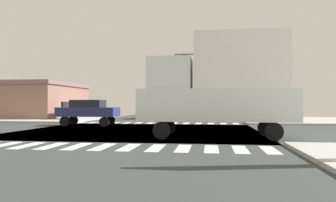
{
  "coord_description": "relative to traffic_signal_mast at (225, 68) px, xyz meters",
  "views": [
    {
      "loc": [
        4.21,
        -18.64,
        1.6
      ],
      "look_at": [
        0.46,
        9.4,
        1.85
      ],
      "focal_mm": 33.93,
      "sensor_mm": 36.0,
      "label": 1
    }
  ],
  "objects": [
    {
      "name": "crosswalk_far",
      "position": [
        -5.67,
        -0.08,
        -4.52
      ],
      "size": [
        13.5,
        2.0,
        0.01
      ],
      "color": "silver",
      "rests_on": "ground"
    },
    {
      "name": "street_lamp",
      "position": [
        2.37,
        9.3,
        0.95
      ],
      "size": [
        1.78,
        0.32,
        9.3
      ],
      "color": "gray",
      "rests_on": "ground"
    },
    {
      "name": "sedan_farside_1",
      "position": [
        -10.04,
        -3.88,
        -3.4
      ],
      "size": [
        4.3,
        1.8,
        1.88
      ],
      "rotation": [
        0.0,
        0.0,
        4.71
      ],
      "color": "black",
      "rests_on": "ground"
    },
    {
      "name": "traffic_signal_mast",
      "position": [
        0.0,
        0.0,
        0.0
      ],
      "size": [
        7.0,
        0.55,
        6.1
      ],
      "color": "gray",
      "rests_on": "ground"
    },
    {
      "name": "sedan_crossing_2",
      "position": [
        -7.42,
        7.51,
        -3.4
      ],
      "size": [
        1.8,
        4.3,
        1.88
      ],
      "rotation": [
        0.0,
        0.0,
        3.14
      ],
      "color": "black",
      "rests_on": "ground"
    },
    {
      "name": "crosswalk_near",
      "position": [
        -5.67,
        -14.68,
        -4.52
      ],
      "size": [
        13.5,
        2.0,
        0.01
      ],
      "color": "silver",
      "rests_on": "ground"
    },
    {
      "name": "ground",
      "position": [
        -5.42,
        -7.38,
        -4.55
      ],
      "size": [
        90.0,
        90.0,
        0.05
      ],
      "color": "#353C3C"
    },
    {
      "name": "suv_middle_3",
      "position": [
        -7.42,
        17.86,
        -3.13
      ],
      "size": [
        1.96,
        4.6,
        2.34
      ],
      "rotation": [
        0.0,
        0.0,
        3.14
      ],
      "color": "black",
      "rests_on": "ground"
    },
    {
      "name": "sidewalk_corner_nw",
      "position": [
        -18.42,
        4.62,
        -4.45
      ],
      "size": [
        12.0,
        12.0,
        0.14
      ],
      "color": "#ACB2AA",
      "rests_on": "ground"
    },
    {
      "name": "suv_trailing_2",
      "position": [
        -7.42,
        29.89,
        -3.13
      ],
      "size": [
        1.96,
        4.6,
        2.34
      ],
      "rotation": [
        0.0,
        0.0,
        3.14
      ],
      "color": "black",
      "rests_on": "ground"
    },
    {
      "name": "box_truck_nearside_1",
      "position": [
        -0.71,
        -10.88,
        -1.96
      ],
      "size": [
        7.2,
        2.4,
        4.85
      ],
      "rotation": [
        0.0,
        0.0,
        1.57
      ],
      "color": "black",
      "rests_on": "ground"
    },
    {
      "name": "bank_building",
      "position": [
        -21.87,
        6.99,
        -2.56
      ],
      "size": [
        12.84,
        10.38,
        3.9
      ],
      "color": "#92675B",
      "rests_on": "ground"
    },
    {
      "name": "sidewalk_corner_ne",
      "position": [
        7.58,
        4.62,
        -4.45
      ],
      "size": [
        12.0,
        12.0,
        0.14
      ],
      "color": "#B2ADA3",
      "rests_on": "ground"
    }
  ]
}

